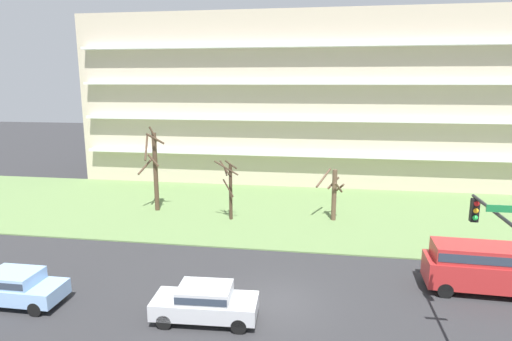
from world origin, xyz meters
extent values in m
plane|color=#2D2D30|center=(0.00, 0.00, 0.00)|extent=(160.00, 160.00, 0.00)
cube|color=#66844C|center=(0.00, 14.00, 0.04)|extent=(80.00, 16.00, 0.08)
cube|color=beige|center=(0.00, 27.14, 8.17)|extent=(44.02, 10.29, 16.35)
cube|color=white|center=(0.00, 21.55, 3.27)|extent=(42.26, 0.90, 0.24)
cube|color=white|center=(0.00, 21.55, 6.54)|extent=(42.26, 0.90, 0.24)
cube|color=white|center=(0.00, 21.55, 9.81)|extent=(42.26, 0.90, 0.24)
cube|color=white|center=(0.00, 21.55, 13.08)|extent=(42.26, 0.90, 0.24)
cylinder|color=#4C3828|center=(-10.76, 12.71, 3.08)|extent=(0.35, 0.35, 6.15)
cylinder|color=#4C3828|center=(-11.36, 12.58, 5.01)|extent=(0.43, 1.36, 1.82)
cylinder|color=#4C3828|center=(-10.69, 12.45, 6.09)|extent=(0.69, 0.33, 1.18)
cylinder|color=#4C3828|center=(-10.44, 12.16, 5.78)|extent=(1.25, 0.81, 0.93)
cylinder|color=#4C3828|center=(-11.61, 13.02, 3.57)|extent=(0.81, 1.85, 1.26)
cylinder|color=#4C3828|center=(-10.74, 12.32, 4.10)|extent=(0.90, 0.19, 1.01)
cylinder|color=#423023|center=(-4.56, 11.37, 2.08)|extent=(0.24, 0.24, 4.15)
cylinder|color=#423023|center=(-4.65, 10.99, 2.50)|extent=(0.87, 0.31, 1.28)
cylinder|color=#423023|center=(-4.88, 11.20, 3.68)|extent=(0.46, 0.75, 0.56)
cylinder|color=#423023|center=(-4.44, 10.98, 4.22)|extent=(0.87, 0.37, 0.69)
cylinder|color=#423023|center=(-4.68, 10.51, 4.06)|extent=(1.78, 0.34, 0.98)
cylinder|color=#423023|center=(-4.80, 10.91, 3.87)|extent=(1.04, 0.60, 1.21)
cylinder|color=brown|center=(2.83, 12.36, 1.90)|extent=(0.34, 0.34, 3.79)
cylinder|color=brown|center=(3.25, 12.58, 2.47)|extent=(0.61, 0.98, 0.76)
cylinder|color=brown|center=(2.05, 12.85, 3.08)|extent=(1.13, 1.71, 1.19)
cylinder|color=brown|center=(2.75, 12.75, 2.74)|extent=(0.91, 0.33, 0.96)
cylinder|color=brown|center=(3.12, 12.12, 2.57)|extent=(0.67, 0.76, 0.87)
cube|color=#B22828|center=(9.64, 2.50, 0.98)|extent=(5.26, 2.17, 1.25)
cube|color=#B22828|center=(9.64, 2.50, 1.98)|extent=(4.66, 1.99, 0.75)
cube|color=#2D3847|center=(9.64, 2.50, 1.98)|extent=(4.57, 2.03, 0.41)
cylinder|color=black|center=(7.79, 1.67, 0.36)|extent=(0.73, 0.24, 0.72)
cylinder|color=black|center=(7.85, 3.45, 0.36)|extent=(0.73, 0.24, 0.72)
cube|color=#B7BABF|center=(-2.77, -2.00, 0.67)|extent=(4.49, 2.02, 0.70)
cube|color=#B7BABF|center=(-2.77, -2.00, 1.29)|extent=(2.28, 1.77, 0.55)
cube|color=#2D3847|center=(-2.77, -2.00, 1.29)|extent=(2.24, 1.80, 0.30)
cylinder|color=black|center=(-1.27, -1.13, 0.32)|extent=(0.65, 0.25, 0.64)
cylinder|color=black|center=(-1.19, -2.71, 0.32)|extent=(0.65, 0.25, 0.64)
cylinder|color=black|center=(-4.35, -1.29, 0.32)|extent=(0.65, 0.25, 0.64)
cylinder|color=black|center=(-4.27, -2.87, 0.32)|extent=(0.65, 0.25, 0.64)
cube|color=#8CB2E0|center=(-11.66, -2.00, 0.67)|extent=(4.40, 1.81, 0.70)
cube|color=#8CB2E0|center=(-11.66, -2.00, 1.29)|extent=(2.20, 1.66, 0.55)
cube|color=#2D3847|center=(-11.66, -2.00, 1.29)|extent=(2.16, 1.70, 0.30)
cylinder|color=black|center=(-10.12, -1.21, 0.32)|extent=(0.64, 0.22, 0.64)
cylinder|color=black|center=(-10.12, -2.79, 0.32)|extent=(0.64, 0.22, 0.64)
cylinder|color=black|center=(7.75, -3.68, 5.59)|extent=(0.12, 5.84, 0.12)
cube|color=black|center=(7.75, -1.06, 5.09)|extent=(0.28, 0.28, 0.90)
sphere|color=red|center=(7.75, -1.21, 5.39)|extent=(0.20, 0.20, 0.20)
sphere|color=#F2A519|center=(7.75, -1.21, 5.11)|extent=(0.20, 0.20, 0.20)
sphere|color=green|center=(7.75, -1.21, 4.83)|extent=(0.20, 0.20, 0.20)
cube|color=#197238|center=(7.75, -3.39, 5.84)|extent=(0.90, 0.04, 0.24)
camera|label=1|loc=(1.91, -17.99, 9.92)|focal=30.09mm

